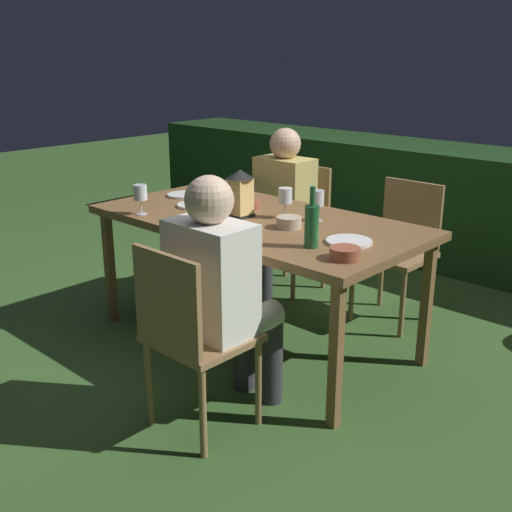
% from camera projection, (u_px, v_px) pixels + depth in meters
% --- Properties ---
extents(ground_plane, '(16.00, 16.00, 0.00)m').
position_uv_depth(ground_plane, '(256.00, 340.00, 3.72)').
color(ground_plane, '#385B28').
extents(dining_table, '(1.86, 0.95, 0.75)m').
position_uv_depth(dining_table, '(256.00, 227.00, 3.50)').
color(dining_table, brown).
rests_on(dining_table, ground).
extents(chair_side_right_a, '(0.42, 0.40, 0.87)m').
position_uv_depth(chair_side_right_a, '(296.00, 221.00, 4.44)').
color(chair_side_right_a, '#937047').
rests_on(chair_side_right_a, ground).
extents(person_in_mustard, '(0.38, 0.47, 1.15)m').
position_uv_depth(person_in_mustard, '(278.00, 205.00, 4.26)').
color(person_in_mustard, tan).
rests_on(person_in_mustard, ground).
extents(chair_side_left_b, '(0.42, 0.40, 0.87)m').
position_uv_depth(chair_side_left_b, '(190.00, 332.00, 2.69)').
color(chair_side_left_b, '#937047').
rests_on(chair_side_left_b, ground).
extents(person_in_cream, '(0.38, 0.47, 1.15)m').
position_uv_depth(person_in_cream, '(222.00, 287.00, 2.78)').
color(person_in_cream, white).
rests_on(person_in_cream, ground).
extents(chair_side_right_b, '(0.42, 0.40, 0.87)m').
position_uv_depth(chair_side_right_b, '(400.00, 245.00, 3.90)').
color(chair_side_right_b, '#937047').
rests_on(chair_side_right_b, ground).
extents(lantern_centerpiece, '(0.15, 0.15, 0.27)m').
position_uv_depth(lantern_centerpiece, '(240.00, 190.00, 3.46)').
color(lantern_centerpiece, black).
rests_on(lantern_centerpiece, dining_table).
extents(green_bottle_on_table, '(0.07, 0.07, 0.29)m').
position_uv_depth(green_bottle_on_table, '(312.00, 225.00, 2.92)').
color(green_bottle_on_table, '#1E5B2D').
rests_on(green_bottle_on_table, dining_table).
extents(wine_glass_a, '(0.08, 0.08, 0.17)m').
position_uv_depth(wine_glass_a, '(140.00, 194.00, 3.51)').
color(wine_glass_a, silver).
rests_on(wine_glass_a, dining_table).
extents(wine_glass_b, '(0.08, 0.08, 0.17)m').
position_uv_depth(wine_glass_b, '(317.00, 200.00, 3.38)').
color(wine_glass_b, silver).
rests_on(wine_glass_b, dining_table).
extents(wine_glass_c, '(0.08, 0.08, 0.17)m').
position_uv_depth(wine_glass_c, '(285.00, 197.00, 3.43)').
color(wine_glass_c, silver).
rests_on(wine_glass_c, dining_table).
extents(plate_a, '(0.22, 0.22, 0.01)m').
position_uv_depth(plate_a, '(195.00, 205.00, 3.72)').
color(plate_a, white).
rests_on(plate_a, dining_table).
extents(plate_b, '(0.21, 0.21, 0.01)m').
position_uv_depth(plate_b, '(184.00, 195.00, 3.98)').
color(plate_b, white).
rests_on(plate_b, dining_table).
extents(plate_c, '(0.22, 0.22, 0.01)m').
position_uv_depth(plate_c, '(349.00, 242.00, 3.02)').
color(plate_c, white).
rests_on(plate_c, dining_table).
extents(bowl_olives, '(0.15, 0.15, 0.06)m').
position_uv_depth(bowl_olives, '(211.00, 219.00, 3.32)').
color(bowl_olives, '#BCAD8E').
rests_on(bowl_olives, dining_table).
extents(bowl_bread, '(0.13, 0.13, 0.06)m').
position_uv_depth(bowl_bread, '(289.00, 222.00, 3.27)').
color(bowl_bread, '#BCAD8E').
rests_on(bowl_bread, dining_table).
extents(bowl_salad, '(0.13, 0.13, 0.05)m').
position_uv_depth(bowl_salad, '(250.00, 204.00, 3.68)').
color(bowl_salad, '#9E5138').
rests_on(bowl_salad, dining_table).
extents(bowl_dip, '(0.14, 0.14, 0.05)m').
position_uv_depth(bowl_dip, '(345.00, 253.00, 2.78)').
color(bowl_dip, '#9E5138').
rests_on(bowl_dip, dining_table).
extents(hedge_backdrop, '(5.85, 0.74, 0.91)m').
position_uv_depth(hedge_backdrop, '(437.00, 204.00, 5.07)').
color(hedge_backdrop, '#193816').
rests_on(hedge_backdrop, ground).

